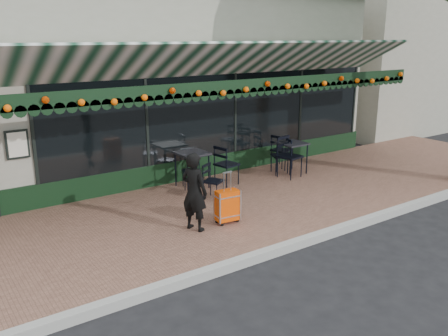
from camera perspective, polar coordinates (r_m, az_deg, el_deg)
ground at (r=8.46m, az=9.56°, el=-8.86°), size 80.00×80.00×0.00m
sidewalk at (r=9.84m, az=1.44°, el=-4.59°), size 18.00×4.00×0.15m
curb at (r=8.38m, az=9.96°, el=-8.57°), size 18.00×0.16×0.15m
restaurant_building at (r=14.41m, az=-12.57°, el=10.47°), size 12.00×9.60×4.50m
neighbor_building_right at (r=22.87m, az=19.59°, el=12.06°), size 12.00×8.00×4.80m
woman at (r=8.28m, az=-3.59°, el=-2.88°), size 0.50×0.60×1.40m
suitcase at (r=8.69m, az=0.40°, el=-4.59°), size 0.45×0.28×0.97m
cafe_table_a at (r=11.86m, az=8.21°, el=2.68°), size 0.63×0.63×0.78m
cafe_table_b at (r=10.65m, az=-3.89°, el=1.48°), size 0.66×0.66×0.81m
chair_a_left at (r=11.84m, az=6.86°, el=1.44°), size 0.58×0.58×0.89m
chair_a_right at (r=12.47m, az=6.88°, el=2.12°), size 0.51×0.51×0.87m
chair_a_front at (r=11.55m, az=7.92°, el=1.32°), size 0.58×0.58×1.00m
chair_b_left at (r=10.66m, az=-4.03°, el=-0.42°), size 0.50×0.50×0.77m
chair_b_right at (r=10.87m, az=0.32°, el=0.39°), size 0.54×0.54×0.94m
chair_b_front at (r=9.93m, az=-1.27°, el=-1.63°), size 0.51×0.51×0.76m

